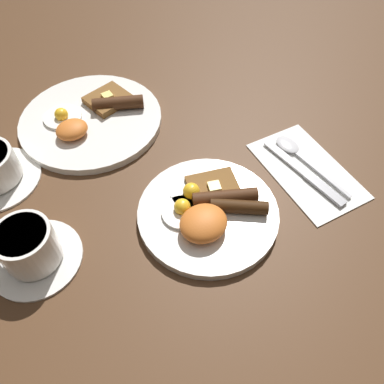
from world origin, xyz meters
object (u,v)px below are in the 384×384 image
Objects in this scene: breakfast_plate_near at (208,211)px; spoon at (294,150)px; knife at (307,175)px; breakfast_plate_far at (91,118)px; teacup_near at (29,248)px.

spoon is (0.22, 0.02, -0.01)m from breakfast_plate_near.
breakfast_plate_far is at bearing 33.30° from knife.
teacup_near is (-0.21, -0.24, 0.02)m from breakfast_plate_far.
knife is (0.20, -0.03, -0.01)m from breakfast_plate_near.
breakfast_plate_near is 0.33m from breakfast_plate_far.
teacup_near is (-0.27, 0.09, 0.02)m from breakfast_plate_near.
spoon is at bearing -7.15° from teacup_near.
breakfast_plate_far is 0.32m from teacup_near.
teacup_near reaches higher than breakfast_plate_far.
knife is at bearing -9.44° from breakfast_plate_near.
breakfast_plate_far is at bearing 49.05° from teacup_near.
breakfast_plate_far is (-0.06, 0.32, -0.00)m from breakfast_plate_near.
teacup_near is 0.49m from spoon.
spoon is at bearing 6.32° from breakfast_plate_near.
breakfast_plate_near is 0.20m from knife.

